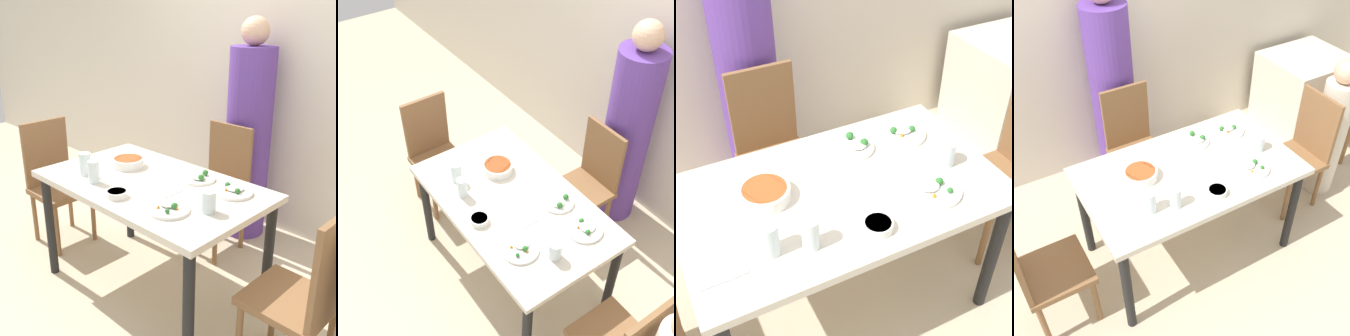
# 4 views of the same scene
# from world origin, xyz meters

# --- Properties ---
(ground_plane) EXTENTS (10.00, 10.00, 0.00)m
(ground_plane) POSITION_xyz_m (0.00, 0.00, 0.00)
(ground_plane) COLOR beige
(dining_table) EXTENTS (1.40, 0.83, 0.78)m
(dining_table) POSITION_xyz_m (0.00, 0.00, 0.69)
(dining_table) COLOR beige
(dining_table) RESTS_ON ground_plane
(chair_adult_spot) EXTENTS (0.40, 0.40, 0.97)m
(chair_adult_spot) POSITION_xyz_m (-0.05, 0.76, 0.51)
(chair_adult_spot) COLOR brown
(chair_adult_spot) RESTS_ON ground_plane
(chair_child_spot) EXTENTS (0.40, 0.40, 0.97)m
(chair_child_spot) POSITION_xyz_m (1.05, 0.01, 0.51)
(chair_child_spot) COLOR brown
(chair_child_spot) RESTS_ON ground_plane
(person_adult) EXTENTS (0.35, 0.35, 1.72)m
(person_adult) POSITION_xyz_m (-0.05, 1.10, 0.80)
(person_adult) COLOR #5B3893
(person_adult) RESTS_ON ground_plane
(bowl_curry) EXTENTS (0.22, 0.22, 0.06)m
(bowl_curry) POSITION_xyz_m (-0.31, 0.08, 0.81)
(bowl_curry) COLOR white
(bowl_curry) RESTS_ON dining_table
(plate_rice_adult) EXTENTS (0.23, 0.23, 0.05)m
(plate_rice_adult) POSITION_xyz_m (0.35, -0.20, 0.79)
(plate_rice_adult) COLOR white
(plate_rice_adult) RESTS_ON dining_table
(plate_rice_child) EXTENTS (0.24, 0.24, 0.05)m
(plate_rice_child) POSITION_xyz_m (0.45, 0.22, 0.79)
(plate_rice_child) COLOR white
(plate_rice_child) RESTS_ON dining_table
(plate_noodles) EXTENTS (0.22, 0.22, 0.06)m
(plate_noodles) POSITION_xyz_m (0.18, 0.23, 0.79)
(plate_noodles) COLOR white
(plate_noodles) RESTS_ON dining_table
(bowl_rice_small) EXTENTS (0.12, 0.12, 0.04)m
(bowl_rice_small) POSITION_xyz_m (0.03, -0.28, 0.80)
(bowl_rice_small) COLOR white
(bowl_rice_small) RESTS_ON dining_table
(glass_water_tall) EXTENTS (0.08, 0.08, 0.12)m
(glass_water_tall) POSITION_xyz_m (0.51, -0.06, 0.84)
(glass_water_tall) COLOR silver
(glass_water_tall) RESTS_ON dining_table
(glass_water_short) EXTENTS (0.07, 0.07, 0.14)m
(glass_water_short) POSITION_xyz_m (-0.24, -0.24, 0.85)
(glass_water_short) COLOR silver
(glass_water_short) RESTS_ON dining_table
(glass_water_center) EXTENTS (0.08, 0.08, 0.14)m
(glass_water_center) POSITION_xyz_m (-0.39, -0.20, 0.85)
(glass_water_center) COLOR silver
(glass_water_center) RESTS_ON dining_table
(napkin_folded) EXTENTS (0.14, 0.14, 0.01)m
(napkin_folded) POSITION_xyz_m (0.16, -0.03, 0.78)
(napkin_folded) COLOR white
(napkin_folded) RESTS_ON dining_table
(fork_steel) EXTENTS (0.18, 0.02, 0.01)m
(fork_steel) POSITION_xyz_m (-0.58, -0.25, 0.78)
(fork_steel) COLOR silver
(fork_steel) RESTS_ON dining_table
(background_table) EXTENTS (0.77, 0.71, 0.72)m
(background_table) POSITION_xyz_m (1.92, 0.90, 0.36)
(background_table) COLOR beige
(background_table) RESTS_ON ground_plane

